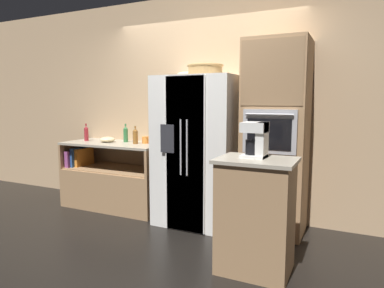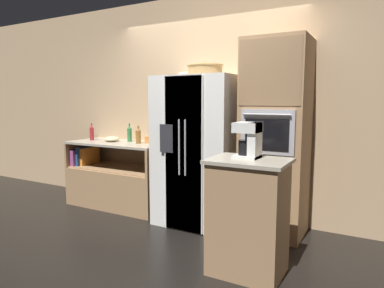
% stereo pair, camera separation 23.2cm
% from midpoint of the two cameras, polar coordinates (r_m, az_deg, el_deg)
% --- Properties ---
extents(ground_plane, '(20.00, 20.00, 0.00)m').
position_cam_midpoint_polar(ground_plane, '(4.28, -2.13, -12.81)').
color(ground_plane, black).
extents(wall_back, '(12.00, 0.06, 2.80)m').
position_cam_midpoint_polar(wall_back, '(4.46, 0.71, 6.39)').
color(wall_back, tan).
rests_on(wall_back, ground_plane).
extents(counter_left, '(1.43, 0.68, 0.90)m').
position_cam_midpoint_polar(counter_left, '(4.91, -13.92, -6.43)').
color(counter_left, '#A87F56').
rests_on(counter_left, ground_plane).
extents(refrigerator, '(0.94, 0.81, 1.75)m').
position_cam_midpoint_polar(refrigerator, '(4.07, -0.42, -1.12)').
color(refrigerator, white).
rests_on(refrigerator, ground_plane).
extents(wall_oven, '(0.67, 0.66, 2.11)m').
position_cam_midpoint_polar(wall_oven, '(3.84, 12.08, 1.02)').
color(wall_oven, '#A87F56').
rests_on(wall_oven, ground_plane).
extents(island_counter, '(0.65, 0.51, 0.99)m').
position_cam_midpoint_polar(island_counter, '(3.01, 8.33, -11.67)').
color(island_counter, '#A87F56').
rests_on(island_counter, ground_plane).
extents(wicker_basket, '(0.41, 0.41, 0.13)m').
position_cam_midpoint_polar(wicker_basket, '(3.96, 0.51, 12.31)').
color(wicker_basket, tan).
rests_on(wicker_basket, refrigerator).
extents(fruit_bowl, '(0.27, 0.27, 0.06)m').
position_cam_midpoint_polar(fruit_bowl, '(4.17, -2.21, 11.54)').
color(fruit_bowl, beige).
rests_on(fruit_bowl, refrigerator).
extents(bottle_tall, '(0.06, 0.06, 0.25)m').
position_cam_midpoint_polar(bottle_tall, '(4.83, -12.36, 1.63)').
color(bottle_tall, '#33723F').
rests_on(bottle_tall, counter_left).
extents(bottle_short, '(0.07, 0.07, 0.24)m').
position_cam_midpoint_polar(bottle_short, '(4.60, -10.86, 1.33)').
color(bottle_short, brown).
rests_on(bottle_short, counter_left).
extents(bottle_wide, '(0.06, 0.06, 0.25)m').
position_cam_midpoint_polar(bottle_wide, '(5.12, -18.46, 1.70)').
color(bottle_wide, maroon).
rests_on(bottle_wide, counter_left).
extents(mug, '(0.12, 0.09, 0.09)m').
position_cam_midpoint_polar(mug, '(4.63, -9.20, 0.67)').
color(mug, orange).
rests_on(mug, counter_left).
extents(mixing_bowl, '(0.21, 0.21, 0.07)m').
position_cam_midpoint_polar(mixing_bowl, '(4.89, -15.25, 0.72)').
color(mixing_bowl, beige).
rests_on(mixing_bowl, counter_left).
extents(coffee_maker, '(0.20, 0.22, 0.30)m').
position_cam_midpoint_polar(coffee_maker, '(2.92, 8.55, 0.92)').
color(coffee_maker, white).
rests_on(coffee_maker, island_counter).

